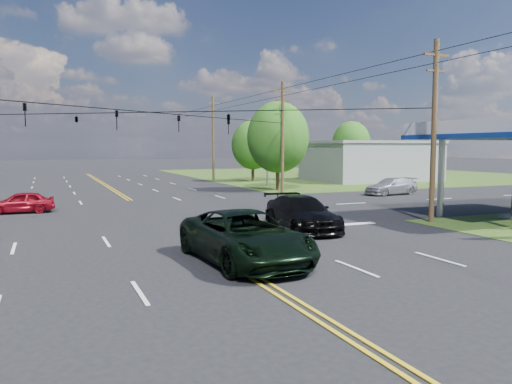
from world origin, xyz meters
name	(u,v)px	position (x,y,z in m)	size (l,w,h in m)	color
ground	(152,214)	(0.00, 12.00, 0.00)	(280.00, 280.00, 0.00)	black
grass_ne	(349,174)	(35.00, 44.00, 0.00)	(46.00, 48.00, 0.03)	#264516
stop_bar	(287,229)	(5.00, 4.00, 0.00)	(10.00, 0.50, 0.02)	silver
retail_ne	(370,162)	(30.00, 32.00, 2.20)	(14.00, 10.00, 4.40)	slate
pole_se	(434,129)	(13.00, 3.00, 4.92)	(1.60, 0.28, 9.50)	#3B2E19
pole_ne	(282,136)	(13.00, 21.00, 4.92)	(1.60, 0.28, 9.50)	#3B2E19
pole_right_far	(213,137)	(13.00, 40.00, 5.17)	(1.60, 0.28, 10.00)	#3B2E19
span_wire_signals	(150,112)	(0.00, 12.00, 6.00)	(26.00, 18.00, 1.13)	black
power_lines	(156,61)	(0.00, 10.00, 8.60)	(26.04, 100.00, 0.64)	black
tree_right_a	(278,137)	(14.00, 24.00, 4.87)	(5.70, 5.70, 8.18)	#3B2E19
tree_right_b	(253,145)	(16.50, 36.00, 4.22)	(4.94, 4.94, 7.09)	#3B2E19
tree_far_r	(351,143)	(34.00, 42.00, 4.54)	(5.32, 5.32, 7.63)	#3B2E19
pickup_dkgreen	(245,237)	(0.50, -1.72, 0.89)	(2.95, 6.40, 1.78)	black
suv_black	(302,213)	(5.51, 3.50, 0.82)	(2.28, 5.62, 1.63)	black
sedan_red	(21,202)	(-7.18, 15.60, 0.65)	(1.54, 3.84, 1.31)	maroon
sedan_far	(391,186)	(20.87, 16.40, 0.70)	(1.97, 4.86, 1.41)	#AEAEB3
polesign_ne	(267,128)	(15.43, 29.50, 5.95)	(2.13, 0.53, 7.70)	#A5A5AA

